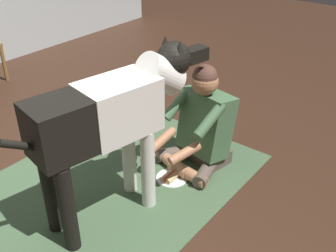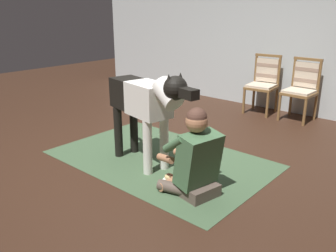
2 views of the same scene
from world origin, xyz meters
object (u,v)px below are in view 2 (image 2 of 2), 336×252
person_sitting_on_floor (195,159)px  large_dog (146,102)px  dining_chair_left_of_pair (264,81)px  hot_dog_on_plate (174,179)px  dining_chair_right_of_pair (302,86)px

person_sitting_on_floor → large_dog: bearing=169.0°
dining_chair_left_of_pair → hot_dog_on_plate: dining_chair_left_of_pair is taller
person_sitting_on_floor → large_dog: (-0.80, 0.16, 0.39)m
dining_chair_left_of_pair → hot_dog_on_plate: size_ratio=3.90×
dining_chair_right_of_pair → hot_dog_on_plate: dining_chair_right_of_pair is taller
dining_chair_right_of_pair → dining_chair_left_of_pair: bearing=-180.0°
dining_chair_right_of_pair → person_sitting_on_floor: 3.10m
person_sitting_on_floor → hot_dog_on_plate: size_ratio=3.48×
person_sitting_on_floor → large_dog: large_dog is taller
dining_chair_right_of_pair → large_dog: 3.00m
dining_chair_left_of_pair → hot_dog_on_plate: (0.56, -3.02, -0.52)m
dining_chair_right_of_pair → large_dog: (-0.60, -2.93, 0.21)m
dining_chair_right_of_pair → large_dog: bearing=-101.5°
dining_chair_right_of_pair → hot_dog_on_plate: bearing=-91.9°
dining_chair_left_of_pair → dining_chair_right_of_pair: size_ratio=1.00×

